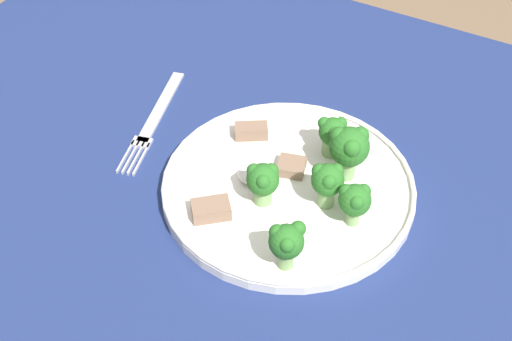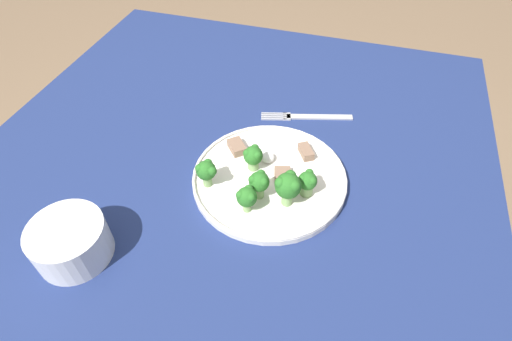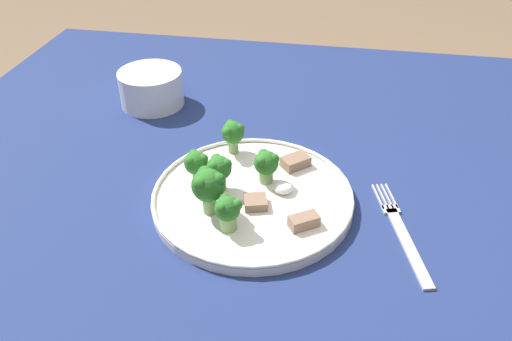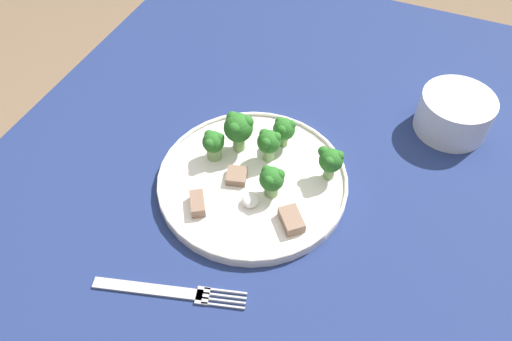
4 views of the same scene
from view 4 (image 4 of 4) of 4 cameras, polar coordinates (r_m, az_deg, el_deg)
name	(u,v)px [view 4 (image 4 of 4)]	position (r m, az deg, el deg)	size (l,w,h in m)	color
table	(304,237)	(0.83, 5.53, -7.53)	(1.17, 1.02, 0.77)	navy
dinner_plate	(253,181)	(0.75, -0.40, -1.15)	(0.29, 0.29, 0.02)	white
fork	(168,292)	(0.67, -10.02, -13.46)	(0.07, 0.20, 0.00)	#B2B2B7
cream_bowl	(454,114)	(0.88, 21.68, 5.97)	(0.12, 0.12, 0.07)	white
broccoli_floret_near_rim_left	(238,128)	(0.76, -2.03, 4.90)	(0.05, 0.05, 0.07)	#7FA866
broccoli_floret_center_left	(272,180)	(0.71, 1.81, -1.05)	(0.04, 0.04, 0.05)	#7FA866
broccoli_floret_back_left	(213,143)	(0.76, -4.89, 3.13)	(0.03, 0.03, 0.05)	#7FA866
broccoli_floret_front_left	(269,142)	(0.75, 1.48, 3.24)	(0.04, 0.04, 0.05)	#7FA866
broccoli_floret_center_back	(331,161)	(0.73, 8.55, 1.11)	(0.04, 0.04, 0.05)	#7FA866
broccoli_floret_mid_cluster	(284,129)	(0.77, 3.23, 4.73)	(0.04, 0.03, 0.05)	#7FA866
meat_slice_front_slice	(237,176)	(0.75, -2.23, -0.61)	(0.04, 0.04, 0.01)	#846651
meat_slice_middle_slice	(197,203)	(0.72, -6.71, -3.76)	(0.04, 0.04, 0.02)	#846651
meat_slice_rear_slice	(291,220)	(0.70, 4.07, -5.65)	(0.05, 0.05, 0.02)	#846651
sauce_dollop	(250,200)	(0.72, -0.64, -3.35)	(0.03, 0.03, 0.02)	white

